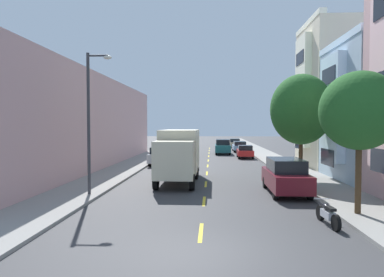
# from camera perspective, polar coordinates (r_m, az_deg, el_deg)

# --- Properties ---
(ground_plane) EXTENTS (160.00, 160.00, 0.00)m
(ground_plane) POSITION_cam_1_polar(r_m,az_deg,el_deg) (40.18, 2.75, -3.21)
(ground_plane) COLOR #38383A
(sidewalk_left) EXTENTS (3.20, 120.00, 0.14)m
(sidewalk_left) POSITION_cam_1_polar(r_m,az_deg,el_deg) (38.91, -7.81, -3.30)
(sidewalk_left) COLOR gray
(sidewalk_left) RESTS_ON ground_plane
(sidewalk_right) EXTENTS (3.20, 120.00, 0.14)m
(sidewalk_right) POSITION_cam_1_polar(r_m,az_deg,el_deg) (38.77, 13.29, -3.36)
(sidewalk_right) COLOR gray
(sidewalk_right) RESTS_ON ground_plane
(lane_centerline_dashes) EXTENTS (0.14, 47.20, 0.01)m
(lane_centerline_dashes) POSITION_cam_1_polar(r_m,az_deg,el_deg) (34.71, 2.66, -4.06)
(lane_centerline_dashes) COLOR yellow
(lane_centerline_dashes) RESTS_ON ground_plane
(townhouse_third_cream) EXTENTS (13.43, 7.41, 12.90)m
(townhouse_third_cream) POSITION_cam_1_polar(r_m,az_deg,el_deg) (34.54, 28.52, 6.03)
(townhouse_third_cream) COLOR beige
(townhouse_third_cream) RESTS_ON ground_plane
(apartment_block_opposite) EXTENTS (10.00, 36.00, 8.01)m
(apartment_block_opposite) POSITION_cam_1_polar(r_m,az_deg,el_deg) (33.14, -21.86, 2.43)
(apartment_block_opposite) COLOR #CC9E9E
(apartment_block_opposite) RESTS_ON ground_plane
(street_tree_nearest) EXTENTS (3.19, 3.19, 5.85)m
(street_tree_nearest) POSITION_cam_1_polar(r_m,az_deg,el_deg) (15.67, 25.96, 4.12)
(street_tree_nearest) COLOR #47331E
(street_tree_nearest) RESTS_ON sidewalk_right
(street_tree_second) EXTENTS (4.13, 4.13, 7.09)m
(street_tree_second) POSITION_cam_1_polar(r_m,az_deg,el_deg) (24.44, 17.62, 4.60)
(street_tree_second) COLOR #47331E
(street_tree_second) RESTS_ON sidewalk_right
(street_lamp) EXTENTS (1.35, 0.28, 7.42)m
(street_lamp) POSITION_cam_1_polar(r_m,az_deg,el_deg) (18.89, -16.35, 4.01)
(street_lamp) COLOR #38383D
(street_lamp) RESTS_ON sidewalk_left
(delivery_box_truck) EXTENTS (2.44, 7.38, 3.46)m
(delivery_box_truck) POSITION_cam_1_polar(r_m,az_deg,el_deg) (23.00, -2.15, -2.38)
(delivery_box_truck) COLOR beige
(delivery_box_truck) RESTS_ON ground_plane
(parked_pickup_silver) EXTENTS (2.16, 5.36, 1.73)m
(parked_pickup_silver) POSITION_cam_1_polar(r_m,az_deg,el_deg) (33.35, -4.92, -2.90)
(parked_pickup_silver) COLOR #B2B5BA
(parked_pickup_silver) RESTS_ON ground_plane
(parked_wagon_navy) EXTENTS (1.94, 4.74, 1.50)m
(parked_wagon_navy) POSITION_cam_1_polar(r_m,az_deg,el_deg) (61.25, -1.08, -0.60)
(parked_wagon_navy) COLOR navy
(parked_wagon_navy) RESTS_ON ground_plane
(parked_wagon_sky) EXTENTS (1.83, 4.70, 1.50)m
(parked_wagon_sky) POSITION_cam_1_polar(r_m,az_deg,el_deg) (49.83, 7.85, -1.26)
(parked_wagon_sky) COLOR #7A9EC6
(parked_wagon_sky) RESTS_ON ground_plane
(parked_wagon_champagne) EXTENTS (1.84, 4.71, 1.50)m
(parked_wagon_champagne) POSITION_cam_1_polar(r_m,az_deg,el_deg) (59.74, 7.03, -0.69)
(parked_wagon_champagne) COLOR tan
(parked_wagon_champagne) RESTS_ON ground_plane
(parked_suv_burgundy) EXTENTS (1.96, 4.80, 1.93)m
(parked_suv_burgundy) POSITION_cam_1_polar(r_m,az_deg,el_deg) (19.83, 15.23, -5.97)
(parked_suv_burgundy) COLOR maroon
(parked_suv_burgundy) RESTS_ON ground_plane
(parked_hatchback_red) EXTENTS (1.82, 4.04, 1.50)m
(parked_hatchback_red) POSITION_cam_1_polar(r_m,az_deg,el_deg) (40.16, 8.75, -2.15)
(parked_hatchback_red) COLOR #AD1E1E
(parked_hatchback_red) RESTS_ON ground_plane
(moving_teal_sedan) EXTENTS (1.95, 4.80, 1.93)m
(moving_teal_sedan) POSITION_cam_1_polar(r_m,az_deg,el_deg) (45.50, 5.08, -1.34)
(moving_teal_sedan) COLOR #195B60
(moving_teal_sedan) RESTS_ON ground_plane
(parked_motorcycle) EXTENTS (0.62, 2.05, 0.90)m
(parked_motorcycle) POSITION_cam_1_polar(r_m,az_deg,el_deg) (14.24, 21.53, -11.62)
(parked_motorcycle) COLOR black
(parked_motorcycle) RESTS_ON ground_plane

